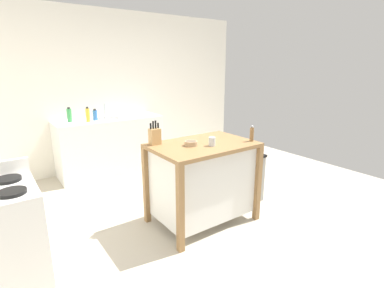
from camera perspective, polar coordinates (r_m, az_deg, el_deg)
name	(u,v)px	position (r m, az deg, el deg)	size (l,w,h in m)	color
ground_plane	(205,221)	(3.48, 2.51, -14.76)	(6.09, 6.09, 0.00)	#BCB29E
wall_back	(114,91)	(5.27, -14.94, 9.98)	(4.98, 0.10, 2.60)	silver
kitchen_island	(202,179)	(3.28, 2.05, -6.73)	(1.11, 0.75, 0.91)	olive
knife_block	(155,136)	(3.12, -7.26, 1.57)	(0.11, 0.09, 0.25)	tan
bowl_stoneware_deep	(191,143)	(3.06, -0.19, 0.18)	(0.14, 0.14, 0.05)	tan
drinking_cup	(212,142)	(3.06, 3.91, 0.49)	(0.07, 0.07, 0.09)	silver
pepper_grinder	(252,134)	(3.30, 11.55, 1.98)	(0.04, 0.04, 0.18)	olive
trash_bin	(248,178)	(3.89, 10.85, -6.45)	(0.36, 0.28, 0.63)	gray
sink_counter	(111,145)	(5.00, -15.54, -0.22)	(1.66, 0.60, 0.90)	silver
sink_faucet	(105,110)	(5.02, -16.55, 6.27)	(0.02, 0.02, 0.22)	#B7BCC1
bottle_dish_soap	(95,115)	(4.79, -18.32, 5.37)	(0.07, 0.07, 0.18)	blue
bottle_spray_cleaner	(69,115)	(4.79, -22.74, 5.22)	(0.07, 0.07, 0.22)	green
bottle_hand_soap	(88,115)	(4.69, -19.60, 5.36)	(0.06, 0.06, 0.23)	yellow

